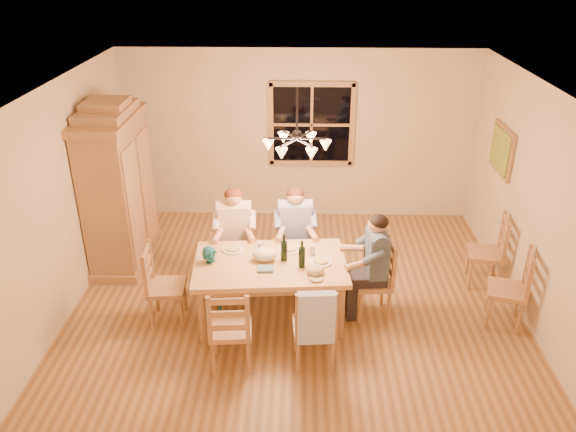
{
  "coord_description": "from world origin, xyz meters",
  "views": [
    {
      "loc": [
        0.06,
        -5.96,
        4.08
      ],
      "look_at": [
        -0.1,
        0.1,
        1.12
      ],
      "focal_mm": 35.0,
      "sensor_mm": 36.0,
      "label": 1
    }
  ],
  "objects_px": {
    "chair_near_left": "(231,341)",
    "adult_slate_man": "(375,253)",
    "armoire": "(119,191)",
    "adult_woman": "(234,224)",
    "adult_plaid_man": "(295,223)",
    "chair_spare_front": "(504,301)",
    "chair_end_left": "(168,298)",
    "wine_bottle_a": "(284,248)",
    "chair_spare_back": "(483,263)",
    "chair_near_right": "(314,338)",
    "chair_far_right": "(295,259)",
    "child": "(213,283)",
    "chair_far_left": "(236,261)",
    "chair_end_right": "(372,292)",
    "chandelier": "(297,143)",
    "wine_bottle_b": "(302,254)",
    "dining_table": "(270,270)"
  },
  "relations": [
    {
      "from": "chair_spare_back",
      "to": "dining_table",
      "type": "bearing_deg",
      "value": 116.66
    },
    {
      "from": "chandelier",
      "to": "wine_bottle_b",
      "type": "bearing_deg",
      "value": -81.25
    },
    {
      "from": "adult_plaid_man",
      "to": "chair_spare_front",
      "type": "height_order",
      "value": "adult_plaid_man"
    },
    {
      "from": "chair_far_left",
      "to": "chair_far_right",
      "type": "height_order",
      "value": "same"
    },
    {
      "from": "chair_near_left",
      "to": "adult_slate_man",
      "type": "distance_m",
      "value": 1.93
    },
    {
      "from": "chair_far_left",
      "to": "chair_spare_back",
      "type": "height_order",
      "value": "same"
    },
    {
      "from": "armoire",
      "to": "adult_plaid_man",
      "type": "xyz_separation_m",
      "value": [
        2.4,
        -0.47,
        -0.22
      ]
    },
    {
      "from": "chair_spare_back",
      "to": "chair_spare_front",
      "type": "bearing_deg",
      "value": -169.76
    },
    {
      "from": "chair_far_left",
      "to": "chair_spare_back",
      "type": "relative_size",
      "value": 1.0
    },
    {
      "from": "chair_near_right",
      "to": "wine_bottle_a",
      "type": "distance_m",
      "value": 1.1
    },
    {
      "from": "armoire",
      "to": "chair_near_right",
      "type": "relative_size",
      "value": 2.32
    },
    {
      "from": "adult_woman",
      "to": "chair_spare_back",
      "type": "distance_m",
      "value": 3.29
    },
    {
      "from": "armoire",
      "to": "adult_slate_man",
      "type": "xyz_separation_m",
      "value": [
        3.34,
        -1.23,
        -0.22
      ]
    },
    {
      "from": "chair_end_left",
      "to": "wine_bottle_a",
      "type": "xyz_separation_m",
      "value": [
        1.37,
        0.15,
        0.62
      ]
    },
    {
      "from": "chair_spare_back",
      "to": "chair_near_right",
      "type": "bearing_deg",
      "value": 135.73
    },
    {
      "from": "chair_spare_front",
      "to": "chair_end_right",
      "type": "bearing_deg",
      "value": 100.81
    },
    {
      "from": "adult_woman",
      "to": "chair_spare_back",
      "type": "xyz_separation_m",
      "value": [
        3.25,
        0.02,
        -0.54
      ]
    },
    {
      "from": "chair_near_right",
      "to": "adult_plaid_man",
      "type": "relative_size",
      "value": 1.13
    },
    {
      "from": "chair_near_right",
      "to": "child",
      "type": "distance_m",
      "value": 1.42
    },
    {
      "from": "chair_near_right",
      "to": "adult_slate_man",
      "type": "xyz_separation_m",
      "value": [
        0.71,
        0.89,
        0.54
      ]
    },
    {
      "from": "chair_far_left",
      "to": "chair_far_right",
      "type": "relative_size",
      "value": 1.0
    },
    {
      "from": "chair_far_right",
      "to": "chair_near_right",
      "type": "xyz_separation_m",
      "value": [
        0.23,
        -1.64,
        0.0
      ]
    },
    {
      "from": "chandelier",
      "to": "chair_spare_front",
      "type": "height_order",
      "value": "chandelier"
    },
    {
      "from": "armoire",
      "to": "child",
      "type": "bearing_deg",
      "value": -43.18
    },
    {
      "from": "chair_far_right",
      "to": "chair_end_left",
      "type": "height_order",
      "value": "same"
    },
    {
      "from": "chair_end_right",
      "to": "adult_woman",
      "type": "height_order",
      "value": "adult_woman"
    },
    {
      "from": "chair_spare_back",
      "to": "chair_near_left",
      "type": "bearing_deg",
      "value": 128.39
    },
    {
      "from": "adult_woman",
      "to": "chair_spare_front",
      "type": "relative_size",
      "value": 0.88
    },
    {
      "from": "chair_far_right",
      "to": "adult_woman",
      "type": "relative_size",
      "value": 1.13
    },
    {
      "from": "chair_end_right",
      "to": "wine_bottle_a",
      "type": "distance_m",
      "value": 1.22
    },
    {
      "from": "dining_table",
      "to": "wine_bottle_a",
      "type": "bearing_deg",
      "value": 18.41
    },
    {
      "from": "child",
      "to": "chair_spare_back",
      "type": "distance_m",
      "value": 3.53
    },
    {
      "from": "adult_slate_man",
      "to": "chair_far_right",
      "type": "bearing_deg",
      "value": 46.64
    },
    {
      "from": "armoire",
      "to": "chair_spare_back",
      "type": "xyz_separation_m",
      "value": [
        4.87,
        -0.52,
        -0.75
      ]
    },
    {
      "from": "adult_woman",
      "to": "chandelier",
      "type": "bearing_deg",
      "value": 147.85
    },
    {
      "from": "chair_end_right",
      "to": "chair_end_left",
      "type": "bearing_deg",
      "value": 90.0
    },
    {
      "from": "chair_far_right",
      "to": "chair_near_right",
      "type": "bearing_deg",
      "value": 93.37
    },
    {
      "from": "wine_bottle_a",
      "to": "chair_end_left",
      "type": "bearing_deg",
      "value": -173.87
    },
    {
      "from": "adult_woman",
      "to": "wine_bottle_a",
      "type": "height_order",
      "value": "adult_woman"
    },
    {
      "from": "chair_far_right",
      "to": "wine_bottle_a",
      "type": "xyz_separation_m",
      "value": [
        -0.12,
        -0.8,
        0.62
      ]
    },
    {
      "from": "chair_near_right",
      "to": "chair_end_right",
      "type": "distance_m",
      "value": 1.14
    },
    {
      "from": "chair_end_right",
      "to": "chair_spare_back",
      "type": "bearing_deg",
      "value": -69.44
    },
    {
      "from": "wine_bottle_b",
      "to": "child",
      "type": "bearing_deg",
      "value": 176.83
    },
    {
      "from": "chair_end_right",
      "to": "adult_slate_man",
      "type": "relative_size",
      "value": 1.13
    },
    {
      "from": "chandelier",
      "to": "child",
      "type": "distance_m",
      "value": 1.92
    },
    {
      "from": "chair_spare_front",
      "to": "chair_spare_back",
      "type": "height_order",
      "value": "same"
    },
    {
      "from": "armoire",
      "to": "adult_woman",
      "type": "bearing_deg",
      "value": -18.17
    },
    {
      "from": "chair_far_left",
      "to": "chair_end_left",
      "type": "height_order",
      "value": "same"
    },
    {
      "from": "chair_end_right",
      "to": "chair_far_right",
      "type": "bearing_deg",
      "value": 46.64
    },
    {
      "from": "chandelier",
      "to": "chair_spare_front",
      "type": "bearing_deg",
      "value": -9.82
    }
  ]
}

